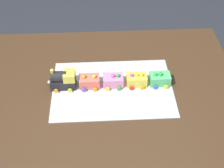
# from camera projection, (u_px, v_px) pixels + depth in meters

# --- Properties ---
(ground_plane) EXTENTS (8.00, 8.00, 0.00)m
(ground_plane) POSITION_uv_depth(u_px,v_px,m) (104.00, 165.00, 1.99)
(ground_plane) COLOR #2D3038
(dining_table) EXTENTS (1.40, 1.00, 0.74)m
(dining_table) POSITION_uv_depth(u_px,v_px,m) (102.00, 105.00, 1.53)
(dining_table) COLOR #4C331E
(dining_table) RESTS_ON ground
(cake_board) EXTENTS (0.60, 0.40, 0.00)m
(cake_board) POSITION_uv_depth(u_px,v_px,m) (112.00, 88.00, 1.47)
(cake_board) COLOR silver
(cake_board) RESTS_ON dining_table
(cake_locomotive) EXTENTS (0.14, 0.08, 0.12)m
(cake_locomotive) POSITION_uv_depth(u_px,v_px,m) (62.00, 80.00, 1.44)
(cake_locomotive) COLOR #232328
(cake_locomotive) RESTS_ON cake_board
(cake_car_caboose_coral) EXTENTS (0.10, 0.08, 0.07)m
(cake_car_caboose_coral) POSITION_uv_depth(u_px,v_px,m) (89.00, 81.00, 1.46)
(cake_car_caboose_coral) COLOR #F27260
(cake_car_caboose_coral) RESTS_ON cake_board
(cake_car_tanker_bubblegum) EXTENTS (0.10, 0.08, 0.07)m
(cake_car_tanker_bubblegum) POSITION_uv_depth(u_px,v_px,m) (113.00, 81.00, 1.46)
(cake_car_tanker_bubblegum) COLOR pink
(cake_car_tanker_bubblegum) RESTS_ON cake_board
(cake_car_hopper_lemon) EXTENTS (0.10, 0.08, 0.07)m
(cake_car_hopper_lemon) POSITION_uv_depth(u_px,v_px,m) (136.00, 80.00, 1.47)
(cake_car_hopper_lemon) COLOR #F4E04C
(cake_car_hopper_lemon) RESTS_ON cake_board
(cake_car_gondola_mint_green) EXTENTS (0.10, 0.08, 0.07)m
(cake_car_gondola_mint_green) POSITION_uv_depth(u_px,v_px,m) (159.00, 79.00, 1.47)
(cake_car_gondola_mint_green) COLOR #59CC7A
(cake_car_gondola_mint_green) RESTS_ON cake_board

